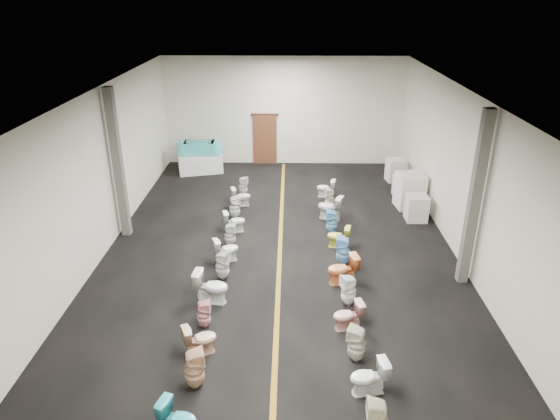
{
  "coord_description": "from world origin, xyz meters",
  "views": [
    {
      "loc": [
        0.26,
        -12.72,
        6.93
      ],
      "look_at": [
        -0.02,
        1.0,
        0.84
      ],
      "focal_mm": 32.0,
      "sensor_mm": 36.0,
      "label": 1
    }
  ],
  "objects_px": {
    "bathtub": "(199,147)",
    "toilet_left_10": "(241,197)",
    "appliance_crate_d": "(395,170)",
    "toilet_right_4": "(349,290)",
    "toilet_left_5": "(222,265)",
    "toilet_right_0": "(377,420)",
    "toilet_left_8": "(234,221)",
    "toilet_left_1": "(194,369)",
    "toilet_left_3": "(204,314)",
    "toilet_left_11": "(243,186)",
    "appliance_crate_a": "(416,208)",
    "toilet_left_2": "(200,339)",
    "toilet_right_10": "(330,198)",
    "toilet_left_6": "(226,250)",
    "toilet_right_1": "(369,377)",
    "toilet_right_2": "(357,344)",
    "appliance_crate_c": "(403,186)",
    "toilet_left_0": "(179,419)",
    "toilet_left_4": "(211,287)",
    "toilet_right_11": "(326,188)",
    "toilet_right_3": "(348,316)",
    "toilet_right_7": "(339,237)",
    "toilet_right_6": "(343,251)",
    "toilet_right_5": "(343,269)",
    "toilet_right_8": "(332,222)",
    "toilet_left_7": "(230,235)",
    "appliance_crate_b": "(410,191)",
    "toilet_right_9": "(330,207)",
    "display_table": "(201,163)"
  },
  "relations": [
    {
      "from": "toilet_left_2",
      "to": "toilet_right_11",
      "type": "relative_size",
      "value": 1.04
    },
    {
      "from": "toilet_left_1",
      "to": "toilet_left_3",
      "type": "relative_size",
      "value": 1.23
    },
    {
      "from": "toilet_left_10",
      "to": "toilet_right_4",
      "type": "height_order",
      "value": "toilet_right_4"
    },
    {
      "from": "toilet_right_4",
      "to": "toilet_right_10",
      "type": "xyz_separation_m",
      "value": [
        -0.04,
        5.78,
        -0.04
      ]
    },
    {
      "from": "toilet_left_5",
      "to": "toilet_right_0",
      "type": "height_order",
      "value": "toilet_right_0"
    },
    {
      "from": "toilet_left_4",
      "to": "toilet_right_9",
      "type": "height_order",
      "value": "toilet_right_9"
    },
    {
      "from": "toilet_right_1",
      "to": "appliance_crate_d",
      "type": "bearing_deg",
      "value": 155.29
    },
    {
      "from": "appliance_crate_d",
      "to": "toilet_left_3",
      "type": "xyz_separation_m",
      "value": [
        -6.01,
        -9.46,
        -0.1
      ]
    },
    {
      "from": "toilet_left_0",
      "to": "toilet_right_10",
      "type": "height_order",
      "value": "toilet_right_10"
    },
    {
      "from": "toilet_right_1",
      "to": "toilet_right_6",
      "type": "height_order",
      "value": "toilet_right_6"
    },
    {
      "from": "appliance_crate_c",
      "to": "toilet_left_0",
      "type": "bearing_deg",
      "value": -118.88
    },
    {
      "from": "toilet_left_1",
      "to": "toilet_left_2",
      "type": "height_order",
      "value": "toilet_left_1"
    },
    {
      "from": "bathtub",
      "to": "toilet_left_4",
      "type": "xyz_separation_m",
      "value": [
        1.82,
        -9.32,
        -0.65
      ]
    },
    {
      "from": "bathtub",
      "to": "appliance_crate_a",
      "type": "bearing_deg",
      "value": -32.71
    },
    {
      "from": "toilet_left_7",
      "to": "toilet_right_7",
      "type": "relative_size",
      "value": 1.06
    },
    {
      "from": "display_table",
      "to": "toilet_right_4",
      "type": "bearing_deg",
      "value": -61.48
    },
    {
      "from": "toilet_left_0",
      "to": "toilet_right_3",
      "type": "xyz_separation_m",
      "value": [
        3.14,
        2.96,
        -0.0
      ]
    },
    {
      "from": "toilet_left_10",
      "to": "toilet_left_7",
      "type": "bearing_deg",
      "value": 165.43
    },
    {
      "from": "appliance_crate_a",
      "to": "toilet_left_8",
      "type": "xyz_separation_m",
      "value": [
        -5.84,
        -0.99,
        -0.08
      ]
    },
    {
      "from": "toilet_right_11",
      "to": "appliance_crate_c",
      "type": "bearing_deg",
      "value": 106.65
    },
    {
      "from": "toilet_left_7",
      "to": "toilet_right_1",
      "type": "distance_m",
      "value": 6.63
    },
    {
      "from": "appliance_crate_b",
      "to": "toilet_left_3",
      "type": "height_order",
      "value": "appliance_crate_b"
    },
    {
      "from": "toilet_left_0",
      "to": "toilet_right_4",
      "type": "height_order",
      "value": "toilet_right_4"
    },
    {
      "from": "toilet_left_0",
      "to": "toilet_left_2",
      "type": "relative_size",
      "value": 0.97
    },
    {
      "from": "toilet_right_0",
      "to": "toilet_right_3",
      "type": "bearing_deg",
      "value": -174.61
    },
    {
      "from": "toilet_left_4",
      "to": "toilet_left_11",
      "type": "height_order",
      "value": "toilet_left_4"
    },
    {
      "from": "toilet_right_3",
      "to": "toilet_left_6",
      "type": "bearing_deg",
      "value": -147.08
    },
    {
      "from": "bathtub",
      "to": "appliance_crate_c",
      "type": "height_order",
      "value": "bathtub"
    },
    {
      "from": "appliance_crate_d",
      "to": "toilet_right_4",
      "type": "distance_m",
      "value": 8.94
    },
    {
      "from": "bathtub",
      "to": "toilet_left_10",
      "type": "height_order",
      "value": "bathtub"
    },
    {
      "from": "toilet_left_3",
      "to": "toilet_left_11",
      "type": "xyz_separation_m",
      "value": [
        0.18,
        7.82,
        0.01
      ]
    },
    {
      "from": "appliance_crate_a",
      "to": "toilet_right_2",
      "type": "height_order",
      "value": "appliance_crate_a"
    },
    {
      "from": "toilet_right_11",
      "to": "toilet_right_0",
      "type": "bearing_deg",
      "value": 14.51
    },
    {
      "from": "toilet_left_5",
      "to": "toilet_left_8",
      "type": "bearing_deg",
      "value": 21.54
    },
    {
      "from": "appliance_crate_a",
      "to": "toilet_right_7",
      "type": "bearing_deg",
      "value": -144.17
    },
    {
      "from": "toilet_left_1",
      "to": "toilet_left_8",
      "type": "relative_size",
      "value": 1.22
    },
    {
      "from": "toilet_left_6",
      "to": "toilet_right_1",
      "type": "xyz_separation_m",
      "value": [
        3.24,
        -4.89,
        0.01
      ]
    },
    {
      "from": "toilet_right_5",
      "to": "appliance_crate_c",
      "type": "bearing_deg",
      "value": 142.75
    },
    {
      "from": "toilet_left_5",
      "to": "toilet_right_0",
      "type": "relative_size",
      "value": 0.99
    },
    {
      "from": "appliance_crate_a",
      "to": "toilet_left_11",
      "type": "distance_m",
      "value": 6.17
    },
    {
      "from": "toilet_left_0",
      "to": "toilet_right_2",
      "type": "height_order",
      "value": "toilet_right_2"
    },
    {
      "from": "bathtub",
      "to": "toilet_left_11",
      "type": "height_order",
      "value": "bathtub"
    },
    {
      "from": "toilet_left_6",
      "to": "toilet_right_8",
      "type": "distance_m",
      "value": 3.54
    },
    {
      "from": "toilet_left_1",
      "to": "toilet_left_2",
      "type": "bearing_deg",
      "value": -14.29
    },
    {
      "from": "appliance_crate_d",
      "to": "toilet_right_2",
      "type": "relative_size",
      "value": 1.11
    },
    {
      "from": "toilet_right_5",
      "to": "toilet_left_7",
      "type": "bearing_deg",
      "value": -134.8
    },
    {
      "from": "toilet_left_2",
      "to": "toilet_left_1",
      "type": "bearing_deg",
      "value": 158.63
    },
    {
      "from": "display_table",
      "to": "toilet_right_9",
      "type": "bearing_deg",
      "value": -42.04
    },
    {
      "from": "toilet_right_4",
      "to": "toilet_right_10",
      "type": "relative_size",
      "value": 1.1
    },
    {
      "from": "appliance_crate_c",
      "to": "toilet_left_0",
      "type": "relative_size",
      "value": 1.11
    }
  ]
}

